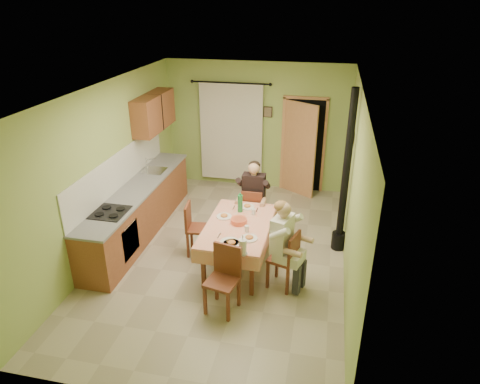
% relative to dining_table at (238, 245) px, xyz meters
% --- Properties ---
extents(floor, '(4.00, 6.00, 0.01)m').
position_rel_dining_table_xyz_m(floor, '(-0.30, 0.28, -0.38)').
color(floor, tan).
rests_on(floor, ground).
extents(room_shell, '(4.04, 6.04, 2.82)m').
position_rel_dining_table_xyz_m(room_shell, '(-0.30, 0.28, 1.44)').
color(room_shell, '#A0BC60').
rests_on(room_shell, ground).
extents(kitchen_run, '(0.64, 3.64, 1.56)m').
position_rel_dining_table_xyz_m(kitchen_run, '(-2.01, 0.68, 0.10)').
color(kitchen_run, brown).
rests_on(kitchen_run, ground).
extents(upper_cabinets, '(0.35, 1.40, 0.70)m').
position_rel_dining_table_xyz_m(upper_cabinets, '(-2.12, 1.98, 1.57)').
color(upper_cabinets, brown).
rests_on(upper_cabinets, room_shell).
extents(curtain, '(1.70, 0.07, 2.22)m').
position_rel_dining_table_xyz_m(curtain, '(-0.85, 3.18, 0.88)').
color(curtain, black).
rests_on(curtain, ground).
extents(doorway, '(0.96, 0.49, 2.15)m').
position_rel_dining_table_xyz_m(doorway, '(0.72, 3.14, 0.67)').
color(doorway, black).
rests_on(doorway, ground).
extents(dining_table, '(1.03, 1.69, 0.76)m').
position_rel_dining_table_xyz_m(dining_table, '(0.00, 0.00, 0.00)').
color(dining_table, '#EB987A').
rests_on(dining_table, ground).
extents(tableware, '(0.78, 1.60, 0.33)m').
position_rel_dining_table_xyz_m(tableware, '(0.04, -0.10, 0.43)').
color(tableware, white).
rests_on(tableware, dining_table).
extents(chair_far, '(0.38, 0.38, 0.92)m').
position_rel_dining_table_xyz_m(chair_far, '(0.05, 1.04, -0.09)').
color(chair_far, brown).
rests_on(chair_far, ground).
extents(chair_near, '(0.49, 0.49, 0.97)m').
position_rel_dining_table_xyz_m(chair_near, '(0.02, -1.10, -0.09)').
color(chair_near, brown).
rests_on(chair_near, ground).
extents(chair_right, '(0.48, 0.48, 0.94)m').
position_rel_dining_table_xyz_m(chair_right, '(0.78, -0.39, -0.09)').
color(chair_right, brown).
rests_on(chair_right, ground).
extents(chair_left, '(0.41, 0.41, 0.92)m').
position_rel_dining_table_xyz_m(chair_left, '(-0.75, 0.22, -0.09)').
color(chair_left, brown).
rests_on(chair_left, ground).
extents(man_far, '(0.58, 0.47, 1.39)m').
position_rel_dining_table_xyz_m(man_far, '(0.05, 1.05, 0.50)').
color(man_far, black).
rests_on(man_far, chair_far).
extents(man_right, '(0.57, 0.64, 1.39)m').
position_rel_dining_table_xyz_m(man_right, '(0.77, -0.39, 0.50)').
color(man_right, silver).
rests_on(man_right, chair_right).
extents(stove_flue, '(0.24, 0.24, 2.80)m').
position_rel_dining_table_xyz_m(stove_flue, '(1.60, 0.88, 0.64)').
color(stove_flue, black).
rests_on(stove_flue, ground).
extents(picture_back, '(0.19, 0.03, 0.23)m').
position_rel_dining_table_xyz_m(picture_back, '(-0.05, 3.25, 1.37)').
color(picture_back, black).
rests_on(picture_back, room_shell).
extents(picture_right, '(0.03, 0.31, 0.21)m').
position_rel_dining_table_xyz_m(picture_right, '(1.67, 1.48, 1.47)').
color(picture_right, brown).
rests_on(picture_right, room_shell).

